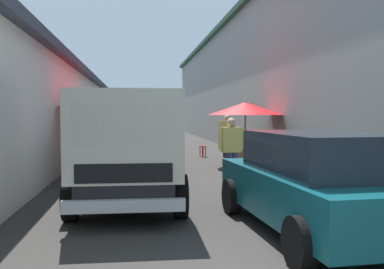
% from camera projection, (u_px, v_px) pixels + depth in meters
% --- Properties ---
extents(ground, '(90.00, 90.00, 0.00)m').
position_uv_depth(ground, '(171.00, 161.00, 15.56)').
color(ground, '#33302D').
extents(building_right_concrete, '(49.80, 7.50, 6.54)m').
position_uv_depth(building_right_concrete, '(323.00, 78.00, 18.53)').
color(building_right_concrete, gray).
rests_on(building_right_concrete, ground).
extents(fruit_stall_near_right, '(2.47, 2.47, 2.17)m').
position_uv_depth(fruit_stall_near_right, '(245.00, 113.00, 13.93)').
color(fruit_stall_near_right, '#9E9EA3').
rests_on(fruit_stall_near_right, ground).
extents(fruit_stall_far_left, '(2.55, 2.55, 2.20)m').
position_uv_depth(fruit_stall_far_left, '(123.00, 114.00, 14.47)').
color(fruit_stall_far_left, '#9E9EA3').
rests_on(fruit_stall_far_left, ground).
extents(fruit_stall_near_left, '(2.75, 2.75, 2.39)m').
position_uv_depth(fruit_stall_near_left, '(107.00, 106.00, 11.86)').
color(fruit_stall_near_left, '#9E9EA3').
rests_on(fruit_stall_near_left, ground).
extents(hatchback_car, '(4.00, 2.11, 1.45)m').
position_uv_depth(hatchback_car, '(317.00, 182.00, 6.05)').
color(hatchback_car, '#0F4C56').
rests_on(hatchback_car, ground).
extents(delivery_truck, '(4.95, 2.04, 2.08)m').
position_uv_depth(delivery_truck, '(128.00, 152.00, 7.51)').
color(delivery_truck, black).
rests_on(delivery_truck, ground).
extents(vendor_by_crates, '(0.23, 0.66, 1.66)m').
position_uv_depth(vendor_by_crates, '(227.00, 133.00, 16.63)').
color(vendor_by_crates, '#232328').
rests_on(vendor_by_crates, ground).
extents(vendor_in_shade, '(0.27, 0.64, 1.62)m').
position_uv_depth(vendor_in_shade, '(231.00, 147.00, 10.09)').
color(vendor_in_shade, navy).
rests_on(vendor_in_shade, ground).
extents(parked_scooter, '(1.69, 0.32, 1.14)m').
position_uv_depth(parked_scooter, '(120.00, 165.00, 10.43)').
color(parked_scooter, black).
rests_on(parked_scooter, ground).
extents(plastic_stool, '(0.30, 0.30, 0.43)m').
position_uv_depth(plastic_stool, '(203.00, 148.00, 16.97)').
color(plastic_stool, red).
rests_on(plastic_stool, ground).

